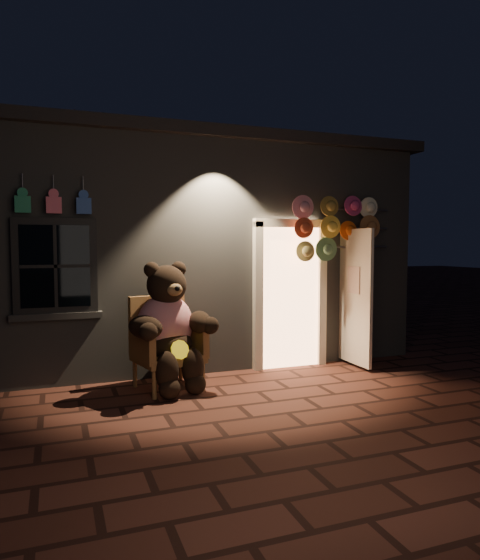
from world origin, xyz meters
TOP-DOWN VIEW (x-y plane):
  - ground at (0.00, 0.00)m, footprint 60.00×60.00m
  - shop_building at (0.00, 3.99)m, footprint 7.30×5.95m
  - wicker_armchair at (-0.62, 1.03)m, footprint 0.93×0.87m
  - teddy_bear at (-0.60, 0.88)m, footprint 1.14×1.00m
  - hat_rack at (2.03, 1.28)m, footprint 1.63×0.22m

SIDE VIEW (x-z plane):
  - ground at x=0.00m, z-range 0.00..0.00m
  - wicker_armchair at x=-0.62m, z-range 0.00..1.16m
  - teddy_bear at x=-0.60m, z-range 0.00..1.60m
  - shop_building at x=0.00m, z-range -0.02..3.49m
  - hat_rack at x=2.03m, z-range 0.82..3.38m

